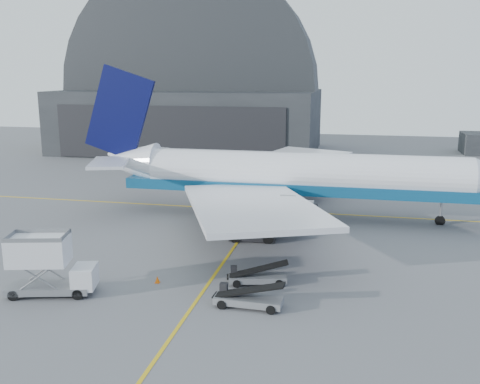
% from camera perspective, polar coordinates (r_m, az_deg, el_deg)
% --- Properties ---
extents(ground, '(200.00, 200.00, 0.00)m').
position_cam_1_polar(ground, '(42.81, -2.54, -8.56)').
color(ground, '#565659').
rests_on(ground, ground).
extents(taxi_lines, '(80.00, 42.12, 0.02)m').
position_cam_1_polar(taxi_lines, '(54.51, 0.80, -3.84)').
color(taxi_lines, gold).
rests_on(taxi_lines, ground).
extents(hangar, '(50.00, 28.30, 28.00)m').
position_cam_1_polar(hangar, '(108.58, -5.29, 9.47)').
color(hangar, black).
rests_on(hangar, ground).
extents(airliner, '(46.95, 45.53, 16.48)m').
position_cam_1_polar(airliner, '(58.02, 5.09, 1.81)').
color(airliner, white).
rests_on(airliner, ground).
extents(catering_truck, '(6.52, 3.67, 4.23)m').
position_cam_1_polar(catering_truck, '(40.40, -19.84, -7.41)').
color(catering_truck, slate).
rests_on(catering_truck, ground).
extents(pushback_tug, '(4.57, 2.93, 2.02)m').
position_cam_1_polar(pushback_tug, '(50.64, 1.54, -4.25)').
color(pushback_tug, black).
rests_on(pushback_tug, ground).
extents(belt_loader_a, '(4.68, 2.42, 1.75)m').
position_cam_1_polar(belt_loader_a, '(40.45, 1.79, -9.03)').
color(belt_loader_a, slate).
rests_on(belt_loader_a, ground).
extents(belt_loader_b, '(4.92, 1.84, 1.87)m').
position_cam_1_polar(belt_loader_b, '(36.68, 0.83, -11.32)').
color(belt_loader_b, slate).
rests_on(belt_loader_b, ground).
extents(traffic_cone, '(0.37, 0.37, 0.53)m').
position_cam_1_polar(traffic_cone, '(41.17, -8.81, -9.21)').
color(traffic_cone, '#E35A07').
rests_on(traffic_cone, ground).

